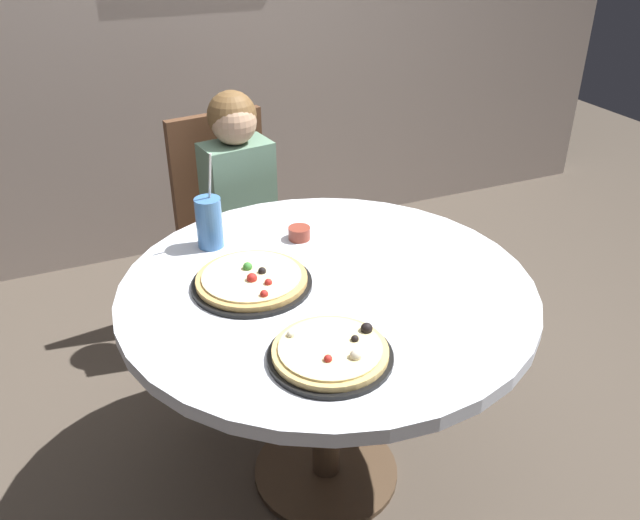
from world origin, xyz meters
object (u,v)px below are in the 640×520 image
object	(u,v)px
dining_table	(327,314)
pizza_veggie	(331,353)
chair_wooden	(230,219)
sauce_bowl	(299,233)
pizza_cheese	(252,280)
diner_child	(250,246)
soda_cup	(209,222)

from	to	relation	value
dining_table	pizza_veggie	distance (m)	0.36
dining_table	chair_wooden	world-z (taller)	chair_wooden
dining_table	sauce_bowl	distance (m)	0.31
dining_table	pizza_cheese	bearing A→B (deg)	159.24
sauce_bowl	pizza_veggie	bearing A→B (deg)	-105.08
chair_wooden	pizza_veggie	xyz separation A→B (m)	(-0.12, -1.26, 0.24)
diner_child	pizza_cheese	xyz separation A→B (m)	(-0.21, -0.70, 0.28)
soda_cup	pizza_veggie	bearing A→B (deg)	-80.59
chair_wooden	sauce_bowl	world-z (taller)	chair_wooden
dining_table	pizza_veggie	xyz separation A→B (m)	(-0.13, -0.31, 0.12)
pizza_veggie	soda_cup	bearing A→B (deg)	99.41
pizza_cheese	soda_cup	xyz separation A→B (m)	(-0.04, 0.27, 0.06)
dining_table	pizza_cheese	distance (m)	0.24
pizza_veggie	sauce_bowl	bearing A→B (deg)	74.92
dining_table	sauce_bowl	bearing A→B (deg)	83.97
pizza_cheese	dining_table	bearing A→B (deg)	-20.76
diner_child	pizza_veggie	xyz separation A→B (m)	(-0.14, -1.08, 0.28)
diner_child	pizza_cheese	world-z (taller)	diner_child
chair_wooden	pizza_veggie	size ratio (longest dim) A/B	3.16
dining_table	sauce_bowl	size ratio (longest dim) A/B	16.73
sauce_bowl	pizza_cheese	bearing A→B (deg)	-137.51
soda_cup	sauce_bowl	xyz separation A→B (m)	(0.27, -0.07, -0.06)
chair_wooden	soda_cup	world-z (taller)	soda_cup
dining_table	pizza_cheese	world-z (taller)	pizza_cheese
diner_child	soda_cup	world-z (taller)	diner_child
sauce_bowl	chair_wooden	bearing A→B (deg)	93.60
pizza_cheese	chair_wooden	bearing A→B (deg)	78.14
soda_cup	dining_table	bearing A→B (deg)	-55.52
diner_child	dining_table	bearing A→B (deg)	-90.76
dining_table	pizza_cheese	xyz separation A→B (m)	(-0.20, 0.07, 0.12)
dining_table	soda_cup	bearing A→B (deg)	124.48
pizza_veggie	diner_child	bearing A→B (deg)	82.62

